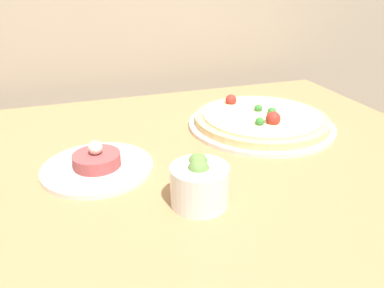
# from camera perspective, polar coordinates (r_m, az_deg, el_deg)

# --- Properties ---
(dining_table) EXTENTS (1.27, 0.89, 0.80)m
(dining_table) POSITION_cam_1_polar(r_m,az_deg,el_deg) (0.86, -2.70, -8.17)
(dining_table) COLOR #AD7F51
(dining_table) RESTS_ON ground_plane
(pizza_plate) EXTENTS (0.37, 0.37, 0.06)m
(pizza_plate) POSITION_cam_1_polar(r_m,az_deg,el_deg) (0.98, 10.46, 3.57)
(pizza_plate) COLOR silver
(pizza_plate) RESTS_ON dining_table
(tartare_plate) EXTENTS (0.22, 0.22, 0.06)m
(tartare_plate) POSITION_cam_1_polar(r_m,az_deg,el_deg) (0.78, -14.21, -3.07)
(tartare_plate) COLOR silver
(tartare_plate) RESTS_ON dining_table
(small_bowl) EXTENTS (0.10, 0.10, 0.08)m
(small_bowl) POSITION_cam_1_polar(r_m,az_deg,el_deg) (0.64, 1.15, -5.88)
(small_bowl) COLOR white
(small_bowl) RESTS_ON dining_table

